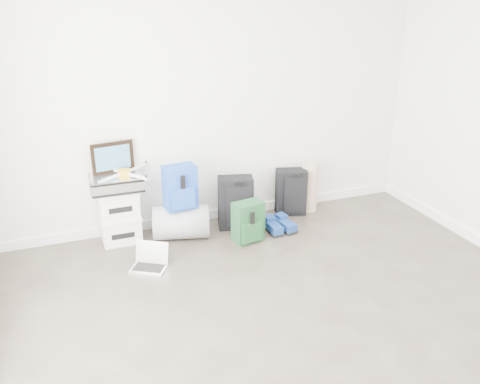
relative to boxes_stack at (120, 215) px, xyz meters
name	(u,v)px	position (x,y,z in m)	size (l,w,h in m)	color
ground	(329,363)	(1.05, -2.32, -0.28)	(5.00, 5.00, 0.00)	#342B26
room_envelope	(348,115)	(1.05, -2.30, 1.44)	(4.52, 5.02, 2.71)	silver
boxes_stack	(120,215)	(0.00, 0.00, 0.00)	(0.39, 0.32, 0.56)	silver
briefcase	(116,182)	(0.00, 0.00, 0.35)	(0.48, 0.35, 0.14)	#B2B2B7
painting	(113,157)	(0.00, 0.10, 0.57)	(0.41, 0.08, 0.31)	black
drone	(124,173)	(0.08, -0.02, 0.44)	(0.52, 0.52, 0.05)	gold
duffel_bag	(181,222)	(0.59, -0.15, -0.11)	(0.34, 0.34, 0.55)	gray
blue_backpack	(180,188)	(0.59, -0.18, 0.27)	(0.33, 0.26, 0.44)	#1A2DAC
large_suitcase	(236,203)	(1.19, -0.12, 0.00)	(0.40, 0.31, 0.56)	black
green_backpack	(248,223)	(1.19, -0.45, -0.08)	(0.32, 0.26, 0.41)	#13341C
carry_on	(291,192)	(1.88, -0.01, -0.02)	(0.37, 0.29, 0.52)	black
shoes	(279,226)	(1.58, -0.36, -0.23)	(0.28, 0.32, 0.10)	black
rolled_rug	(309,186)	(2.12, 0.01, 0.01)	(0.19, 0.19, 0.58)	tan
laptop	(150,262)	(0.17, -0.61, -0.23)	(0.38, 0.35, 0.22)	silver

